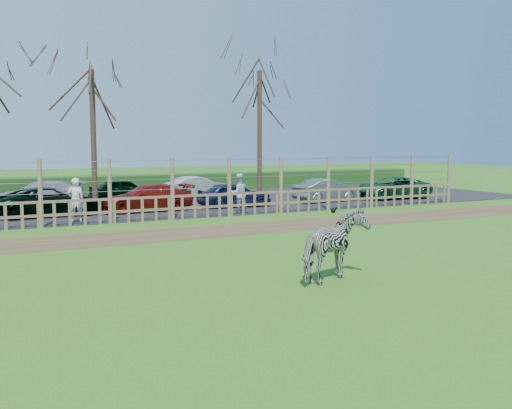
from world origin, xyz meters
name	(u,v)px	position (x,y,z in m)	size (l,w,h in m)	color
ground	(264,254)	(0.00, 0.00, 0.00)	(120.00, 120.00, 0.00)	#558D30
dirt_strip	(205,232)	(0.00, 4.50, 0.01)	(34.00, 2.80, 0.01)	brown
asphalt	(132,204)	(0.00, 14.50, 0.02)	(44.00, 13.00, 0.04)	#232326
hedge	(103,185)	(0.00, 21.50, 0.55)	(46.00, 2.00, 1.10)	#1E4716
fence	(173,200)	(0.00, 8.00, 0.80)	(30.16, 0.16, 2.50)	brown
tree_mid	(92,105)	(-2.00, 13.50, 4.87)	(4.80, 4.80, 6.83)	#3D2B1E
tree_right	(260,103)	(7.00, 14.00, 5.24)	(4.80, 4.80, 7.35)	#3D2B1E
zebra	(334,246)	(-0.09, -3.55, 0.80)	(0.86, 1.89, 1.60)	gray
visitor_a	(76,200)	(-3.67, 8.70, 0.90)	(0.63, 0.41, 1.72)	silver
visitor_b	(239,193)	(3.23, 8.64, 0.90)	(0.84, 0.65, 1.72)	silver
crow	(334,210)	(7.13, 7.00, 0.12)	(0.30, 0.22, 0.25)	black
car_2	(50,202)	(-4.29, 11.27, 0.64)	(1.99, 4.32, 1.20)	black
car_3	(147,198)	(-0.19, 11.08, 0.64)	(1.68, 4.13, 1.20)	maroon
car_4	(234,194)	(4.06, 10.90, 0.64)	(1.42, 3.52, 1.20)	#19224A
car_5	(327,190)	(9.44, 11.03, 0.64)	(1.27, 3.64, 1.20)	slate
car_6	(392,188)	(13.56, 10.70, 0.64)	(1.99, 4.32, 1.20)	#13502E
car_9	(40,193)	(-4.22, 15.64, 0.64)	(1.68, 4.13, 1.20)	#C3B3C5
car_10	(124,190)	(-0.09, 15.70, 0.64)	(1.42, 3.52, 1.20)	black
car_11	(198,187)	(4.22, 16.25, 0.64)	(1.27, 3.64, 1.20)	#ADC5B6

